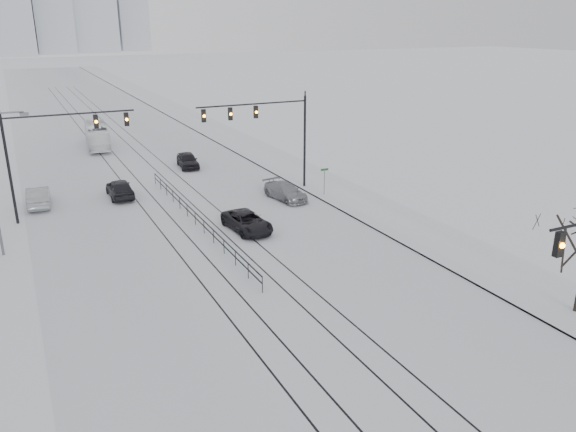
# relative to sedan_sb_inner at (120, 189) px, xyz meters

# --- Properties ---
(road) EXTENTS (22.00, 260.00, 0.02)m
(road) POSITION_rel_sedan_sb_inner_xyz_m (3.61, 20.86, -0.77)
(road) COLOR silver
(road) RESTS_ON ground
(sidewalk_east) EXTENTS (5.00, 260.00, 0.16)m
(sidewalk_east) POSITION_rel_sedan_sb_inner_xyz_m (17.11, 20.86, -0.70)
(sidewalk_east) COLOR silver
(sidewalk_east) RESTS_ON ground
(curb) EXTENTS (0.10, 260.00, 0.12)m
(curb) POSITION_rel_sedan_sb_inner_xyz_m (14.66, 20.86, -0.72)
(curb) COLOR gray
(curb) RESTS_ON ground
(tram_rails) EXTENTS (5.30, 180.00, 0.01)m
(tram_rails) POSITION_rel_sedan_sb_inner_xyz_m (3.61, 0.86, -0.76)
(tram_rails) COLOR black
(tram_rails) RESTS_ON ground
(traffic_mast_ne) EXTENTS (9.60, 0.37, 8.00)m
(traffic_mast_ne) POSITION_rel_sedan_sb_inner_xyz_m (11.76, -4.15, 4.98)
(traffic_mast_ne) COLOR black
(traffic_mast_ne) RESTS_ON ground
(traffic_mast_nw) EXTENTS (9.10, 0.37, 8.00)m
(traffic_mast_nw) POSITION_rel_sedan_sb_inner_xyz_m (-4.92, -3.15, 4.79)
(traffic_mast_nw) COLOR black
(traffic_mast_nw) RESTS_ON ground
(median_fence) EXTENTS (0.06, 24.00, 1.00)m
(median_fence) POSITION_rel_sedan_sb_inner_xyz_m (3.61, -9.14, -0.25)
(median_fence) COLOR black
(median_fence) RESTS_ON ground
(street_sign) EXTENTS (0.70, 0.06, 2.40)m
(street_sign) POSITION_rel_sedan_sb_inner_xyz_m (15.41, -7.14, 0.82)
(street_sign) COLOR #595B60
(street_sign) RESTS_ON ground
(sedan_sb_inner) EXTENTS (1.89, 4.60, 1.56)m
(sedan_sb_inner) POSITION_rel_sedan_sb_inner_xyz_m (0.00, 0.00, 0.00)
(sedan_sb_inner) COLOR black
(sedan_sb_inner) RESTS_ON ground
(sedan_sb_outer) EXTENTS (1.97, 4.81, 1.55)m
(sedan_sb_outer) POSITION_rel_sedan_sb_inner_xyz_m (-6.21, 0.50, -0.01)
(sedan_sb_outer) COLOR #94989B
(sedan_sb_outer) RESTS_ON ground
(sedan_nb_front) EXTENTS (2.57, 4.92, 1.32)m
(sedan_nb_front) POSITION_rel_sedan_sb_inner_xyz_m (6.49, -11.93, -0.12)
(sedan_nb_front) COLOR black
(sedan_nb_front) RESTS_ON ground
(sedan_nb_right) EXTENTS (2.56, 4.86, 1.34)m
(sedan_nb_right) POSITION_rel_sedan_sb_inner_xyz_m (12.09, -6.55, -0.11)
(sedan_nb_right) COLOR gray
(sedan_nb_right) RESTS_ON ground
(sedan_nb_far) EXTENTS (2.19, 4.53, 1.49)m
(sedan_nb_far) POSITION_rel_sedan_sb_inner_xyz_m (7.99, 7.39, -0.03)
(sedan_nb_far) COLOR black
(sedan_nb_far) RESTS_ON ground
(box_truck) EXTENTS (3.17, 10.01, 2.74)m
(box_truck) POSITION_rel_sedan_sb_inner_xyz_m (1.34, 21.26, 0.59)
(box_truck) COLOR white
(box_truck) RESTS_ON ground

